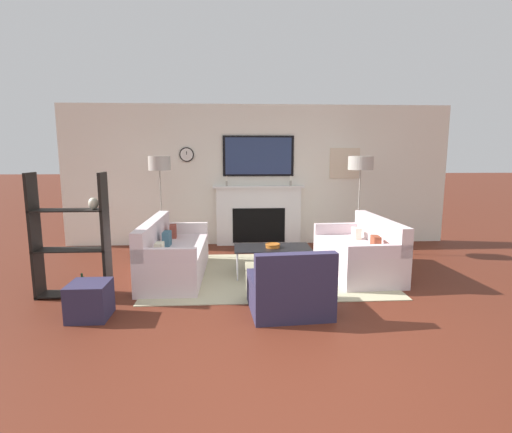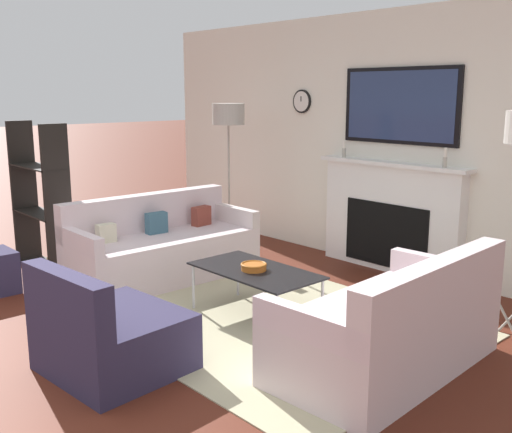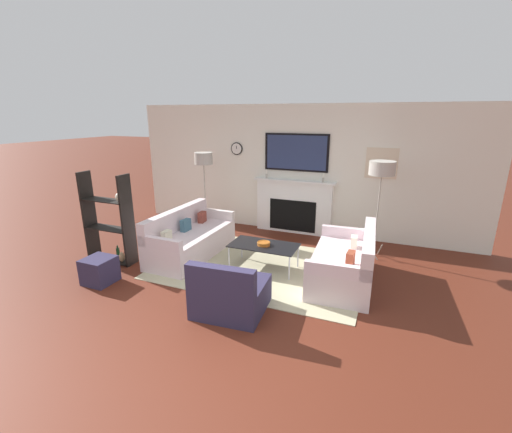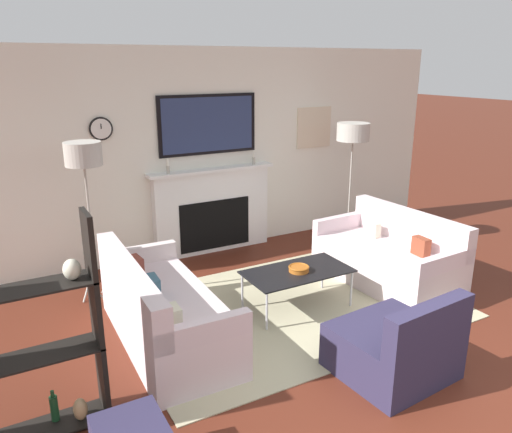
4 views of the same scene
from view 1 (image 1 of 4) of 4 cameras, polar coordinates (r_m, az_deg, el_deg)
name	(u,v)px [view 1 (image 1 of 4)]	position (r m, az deg, el deg)	size (l,w,h in m)	color
ground_plane	(293,362)	(3.71, 5.26, -20.03)	(60.00, 60.00, 0.00)	#552215
fireplace_wall	(259,182)	(7.81, 0.37, 4.94)	(7.50, 0.28, 2.70)	white
area_rug	(267,274)	(6.02, 1.61, -8.21)	(3.39, 2.34, 0.01)	#B6AF8A
couch_left	(173,256)	(5.98, -11.81, -5.58)	(0.83, 1.90, 0.84)	silver
couch_right	(359,254)	(6.22, 14.56, -5.21)	(0.96, 1.73, 0.83)	silver
armchair	(290,291)	(4.61, 4.83, -10.55)	(0.94, 0.88, 0.77)	#2D2845
coffee_table	(272,249)	(5.88, 2.35, -4.65)	(1.12, 0.59, 0.43)	black
decorative_bowl	(273,245)	(5.85, 2.40, -4.14)	(0.22, 0.22, 0.06)	#B45D1E
floor_lamp_left	(160,165)	(7.02, -13.62, 7.16)	(0.37, 0.37, 1.75)	#9E998E
floor_lamp_right	(361,164)	(7.27, 14.72, 7.22)	(0.44, 0.44, 1.74)	#9E998E
shelf_unit	(73,241)	(5.47, -24.69, -3.16)	(0.90, 0.28, 1.56)	black
ottoman	(90,300)	(4.83, -22.67, -11.00)	(0.42, 0.42, 0.40)	#2D2845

